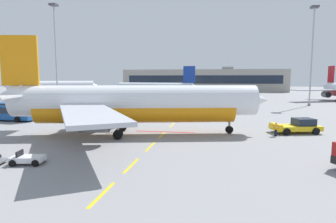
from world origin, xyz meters
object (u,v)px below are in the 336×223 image
Objects in this scene: pushback_tug at (297,126)px; uld_cargo_container at (73,124)px; apron_shuttle_bus at (2,110)px; ground_crew_worker at (276,129)px; airliner_mid_left at (155,89)px; apron_light_mast_near at (55,43)px; airliner_foreground at (131,103)px; apron_light_mast_far at (312,45)px; airliner_far_right at (51,87)px.

pushback_tug is 3.35× the size of uld_cargo_container.
ground_crew_worker is at bearing -7.58° from apron_shuttle_bus.
airliner_mid_left is (-31.49, 56.22, 2.64)m from pushback_tug.
airliner_mid_left is 18.61× the size of ground_crew_worker.
apron_light_mast_near is (-5.78, 26.50, 14.18)m from apron_shuttle_bus.
airliner_foreground is 1.39× the size of apron_light_mast_far.
ground_crew_worker is at bearing -64.32° from airliner_mid_left.
airliner_mid_left reaches higher than pushback_tug.
uld_cargo_container is (41.11, -59.59, -3.05)m from airliner_far_right.
airliner_far_right reaches higher than airliner_mid_left.
apron_shuttle_bus is at bearing 162.89° from airliner_foreground.
airliner_far_right is at bearing 129.15° from airliner_foreground.
apron_shuttle_bus is 0.47× the size of apron_light_mast_near.
uld_cargo_container is at bearing 167.25° from airliner_foreground.
airliner_foreground is at bearing -173.49° from ground_crew_worker.
pushback_tug is 0.26× the size of apron_light_mast_far.
apron_light_mast_near is 65.19m from apron_light_mast_far.
airliner_mid_left is (-10.61, 60.99, -0.41)m from airliner_foreground.
ground_crew_worker is at bearing -41.27° from airliner_far_right.
apron_shuttle_bus is 70.37m from apron_light_mast_far.
airliner_foreground is at bearing -17.11° from apron_shuttle_bus.
ground_crew_worker reaches higher than uld_cargo_container.
airliner_far_right is 72.46m from uld_cargo_container.
airliner_mid_left is 1.25× the size of apron_light_mast_far.
ground_crew_worker is (67.93, -59.62, -2.91)m from airliner_far_right.
airliner_mid_left is at bearing 52.93° from apron_light_mast_near.
apron_light_mast_near is at bearing 146.46° from ground_crew_worker.
pushback_tug is at bearing 5.17° from uld_cargo_container.
apron_light_mast_near reaches higher than ground_crew_worker.
apron_shuttle_bus is at bearing -65.01° from airliner_far_right.
pushback_tug reaches higher than uld_cargo_container.
airliner_foreground is 5.29× the size of pushback_tug.
pushback_tug is 0.21× the size of airliner_mid_left.
airliner_far_right is at bearing 114.99° from apron_shuttle_bus.
airliner_mid_left is 0.96× the size of airliner_far_right.
uld_cargo_container is (15.97, -5.66, -0.95)m from apron_shuttle_bus.
airliner_far_right is at bearing 138.73° from ground_crew_worker.
pushback_tug is at bearing -3.67° from apron_shuttle_bus.
apron_light_mast_far reaches higher than ground_crew_worker.
airliner_far_right is 86.40m from apron_light_mast_far.
apron_light_mast_far is at bearing -20.91° from airliner_mid_left.
apron_light_mast_far reaches higher than apron_shuttle_bus.
apron_shuttle_bus is 16.97m from uld_cargo_container.
ground_crew_worker is at bearing -110.66° from apron_light_mast_far.
airliner_far_right reaches higher than apron_shuttle_bus.
airliner_foreground is 26.31m from apron_shuttle_bus.
ground_crew_worker is 0.07× the size of apron_light_mast_far.
airliner_far_right is at bearing 124.60° from uld_cargo_container.
pushback_tug reaches higher than ground_crew_worker.
apron_light_mast_far is (58.66, 36.38, 13.68)m from apron_shuttle_bus.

